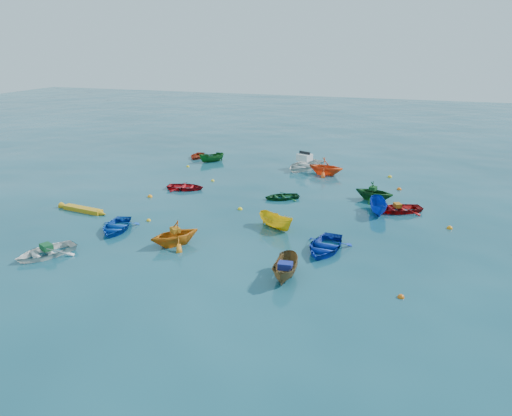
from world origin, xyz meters
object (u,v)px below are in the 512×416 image
(motorboat_white, at_px, (304,169))
(dinghy_blue_se, at_px, (325,250))
(dinghy_blue_sw, at_px, (116,230))
(kayak_yellow, at_px, (83,211))
(dinghy_white_near, at_px, (46,256))

(motorboat_white, bearing_deg, dinghy_blue_se, -50.57)
(dinghy_blue_se, bearing_deg, dinghy_blue_sw, -170.33)
(kayak_yellow, height_order, motorboat_white, motorboat_white)
(dinghy_white_near, bearing_deg, kayak_yellow, 137.55)
(dinghy_white_near, xyz_separation_m, dinghy_blue_se, (14.49, 5.77, 0.00))
(dinghy_blue_sw, relative_size, motorboat_white, 0.73)
(dinghy_blue_sw, bearing_deg, dinghy_white_near, -122.84)
(dinghy_blue_se, bearing_deg, kayak_yellow, -179.36)
(motorboat_white, bearing_deg, dinghy_white_near, -88.20)
(kayak_yellow, bearing_deg, motorboat_white, -27.27)
(kayak_yellow, bearing_deg, dinghy_blue_sw, -111.36)
(dinghy_blue_se, xyz_separation_m, kayak_yellow, (-17.32, 1.22, 0.00))
(dinghy_white_near, distance_m, motorboat_white, 25.45)
(dinghy_blue_se, distance_m, kayak_yellow, 17.36)
(dinghy_blue_se, bearing_deg, motorboat_white, 111.90)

